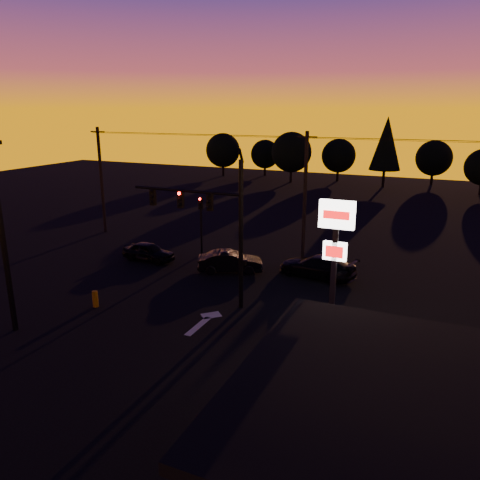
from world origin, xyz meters
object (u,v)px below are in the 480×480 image
Objects in this scene: traffic_signal_mast at (213,216)px; bollard at (95,299)px; car_left at (149,252)px; suv_parked at (441,391)px; car_right at (317,266)px; secondary_signal at (201,217)px; pylon_sign at (335,244)px; car_mid at (230,262)px; parking_lot_light at (1,226)px.

traffic_signal_mast is 7.91m from bollard.
suv_parked reaches higher than car_left.
car_right is at bearing 97.74° from suv_parked.
pylon_sign is at bearing -39.77° from secondary_signal.
car_right is (5.52, 1.36, 0.02)m from car_mid.
secondary_signal is at bearing 123.19° from traffic_signal_mast.
parking_lot_light is at bearing -114.10° from bollard.
traffic_signal_mast is 2.23× the size of car_left.
traffic_signal_mast is 1.60× the size of suv_parked.
car_left is 21.94m from suv_parked.
parking_lot_light is at bearing -175.78° from car_left.
parking_lot_light is at bearing -136.63° from traffic_signal_mast.
traffic_signal_mast reaches higher than car_left.
suv_parked is at bearing -37.47° from secondary_signal.
parking_lot_light is at bearing 128.62° from car_mid.
suv_parked is (16.69, -12.79, -2.12)m from secondary_signal.
car_mid is at bearing -66.62° from car_right.
suv_parked is (4.69, -2.81, -4.17)m from pylon_sign.
traffic_signal_mast reaches higher than pylon_sign.
parking_lot_light reaches higher than traffic_signal_mast.
pylon_sign reaches higher than car_mid.
car_mid is (6.02, 11.97, -4.57)m from parking_lot_light.
secondary_signal is at bearing 116.97° from suv_parked.
traffic_signal_mast is 8.67m from car_right.
car_mid is at bearing 63.30° from parking_lot_light.
traffic_signal_mast is 13.59m from suv_parked.
car_left is 0.90× the size of car_mid.
suv_parked reaches higher than car_mid.
parking_lot_light is 19.79m from suv_parked.
car_right reaches higher than bollard.
secondary_signal reaches higher than car_mid.
secondary_signal is at bearing 29.81° from car_mid.
parking_lot_light reaches higher than bollard.
parking_lot_light is at bearing 159.48° from suv_parked.
traffic_signal_mast is at bearing -119.06° from car_left.
car_right is (4.14, 6.34, -4.21)m from traffic_signal_mast.
parking_lot_light is 18.21m from car_right.
secondary_signal is 0.48× the size of parking_lot_light.
bollard is 13.69m from car_right.
parking_lot_light is 1.83× the size of car_right.
parking_lot_light is at bearing -99.79° from secondary_signal.
parking_lot_light is 2.15× the size of car_mid.
secondary_signal reaches higher than bollard.
traffic_signal_mast is at bearing 130.23° from suv_parked.
parking_lot_light is 14.16m from car_mid.
pylon_sign is at bearing 3.04° from bollard.
secondary_signal is 0.87× the size of car_right.
parking_lot_light is (-2.50, -14.49, 2.41)m from secondary_signal.
parking_lot_light reaches higher than secondary_signal.
secondary_signal is 0.81× the size of suv_parked.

